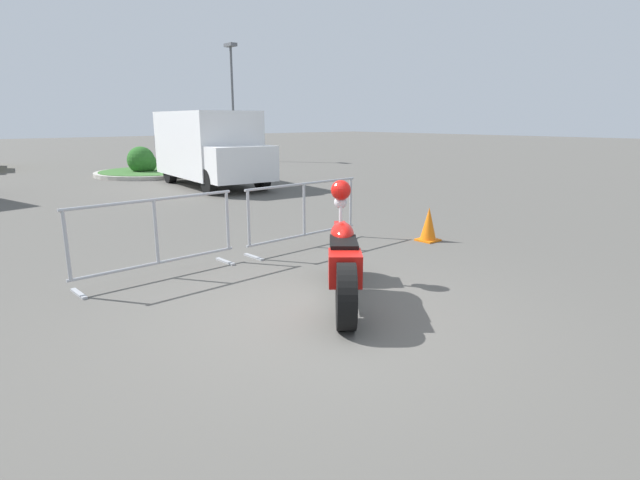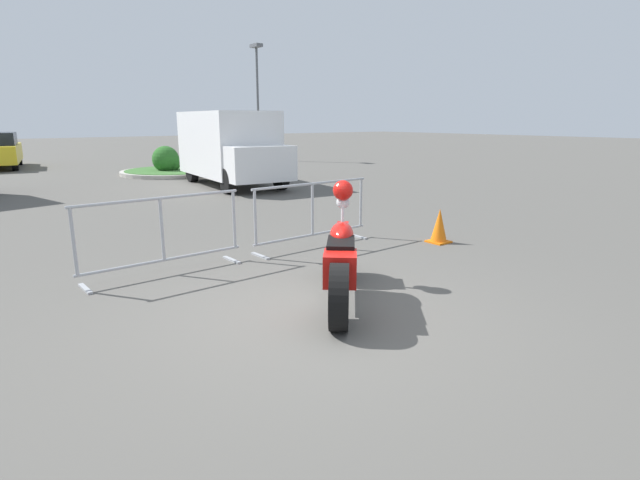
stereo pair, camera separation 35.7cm
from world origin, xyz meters
TOP-DOWN VIEW (x-y plane):
  - ground_plane at (0.00, 0.00)m, footprint 120.00×120.00m
  - motorcycle at (0.57, 0.17)m, footprint 1.68×1.89m
  - crowd_barrier_near at (-0.69, 2.42)m, footprint 2.31×0.51m
  - crowd_barrier_far at (1.83, 2.42)m, footprint 2.31×0.51m
  - delivery_van at (4.57, 10.49)m, footprint 2.47×5.18m
  - pedestrian at (6.23, 18.15)m, footprint 0.48×0.48m
  - planter_island at (4.33, 14.90)m, footprint 4.09×4.09m
  - traffic_cone at (3.72, 1.31)m, footprint 0.34×0.34m
  - street_lamp at (10.42, 18.56)m, footprint 0.36×0.70m

SIDE VIEW (x-z plane):
  - ground_plane at x=0.00m, z-range 0.00..0.00m
  - planter_island at x=4.33m, z-range -0.29..0.79m
  - traffic_cone at x=3.72m, z-range -0.01..0.58m
  - motorcycle at x=0.57m, z-range -0.16..1.17m
  - crowd_barrier_near at x=-0.69m, z-range 0.02..1.09m
  - crowd_barrier_far at x=1.83m, z-range 0.02..1.09m
  - pedestrian at x=6.23m, z-range 0.07..1.76m
  - delivery_van at x=4.57m, z-range 0.09..2.40m
  - street_lamp at x=10.42m, z-range 0.87..6.55m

